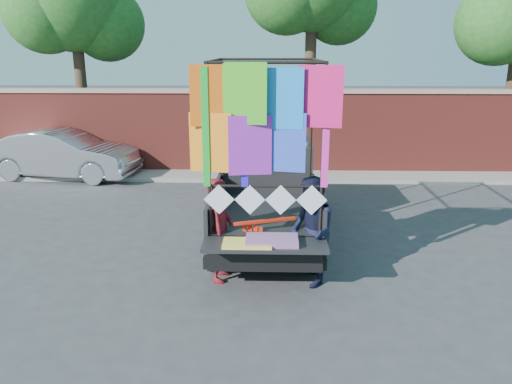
{
  "coord_description": "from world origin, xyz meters",
  "views": [
    {
      "loc": [
        -0.31,
        -8.38,
        3.8
      ],
      "look_at": [
        -0.52,
        -0.27,
        1.46
      ],
      "focal_mm": 35.0,
      "sensor_mm": 36.0,
      "label": 1
    }
  ],
  "objects_px": {
    "sedan": "(63,154)",
    "woman": "(220,230)",
    "pickup_truck": "(266,187)",
    "man": "(311,231)"
  },
  "relations": [
    {
      "from": "pickup_truck",
      "to": "man",
      "type": "relative_size",
      "value": 3.15
    },
    {
      "from": "sedan",
      "to": "pickup_truck",
      "type": "bearing_deg",
      "value": -116.01
    },
    {
      "from": "woman",
      "to": "sedan",
      "type": "bearing_deg",
      "value": 42.72
    },
    {
      "from": "sedan",
      "to": "woman",
      "type": "distance_m",
      "value": 8.66
    },
    {
      "from": "woman",
      "to": "man",
      "type": "distance_m",
      "value": 1.51
    },
    {
      "from": "woman",
      "to": "pickup_truck",
      "type": "bearing_deg",
      "value": -11.95
    },
    {
      "from": "sedan",
      "to": "woman",
      "type": "bearing_deg",
      "value": -133.3
    },
    {
      "from": "pickup_truck",
      "to": "man",
      "type": "height_order",
      "value": "pickup_truck"
    },
    {
      "from": "man",
      "to": "pickup_truck",
      "type": "bearing_deg",
      "value": -177.38
    },
    {
      "from": "sedan",
      "to": "man",
      "type": "bearing_deg",
      "value": -126.78
    }
  ]
}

